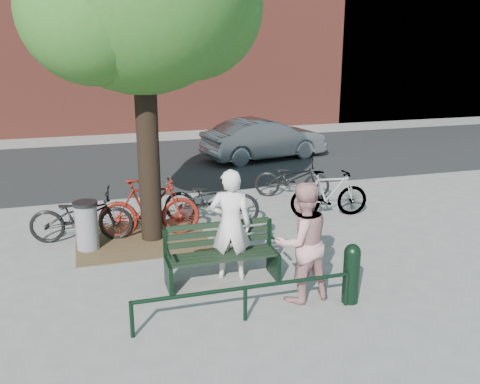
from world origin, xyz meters
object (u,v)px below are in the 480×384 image
object	(u,v)px
park_bench	(221,252)
parked_car	(264,139)
person_right	(302,242)
person_left	(231,225)
litter_bin	(87,226)
bicycle_c	(212,199)
bollard	(351,271)

from	to	relation	value
park_bench	parked_car	bearing A→B (deg)	66.64
person_right	parked_car	size ratio (longest dim) A/B	0.46
parked_car	person_left	bearing A→B (deg)	145.99
person_left	parked_car	size ratio (longest dim) A/B	0.46
person_left	person_right	size ratio (longest dim) A/B	1.01
litter_bin	bicycle_c	world-z (taller)	bicycle_c
person_left	bicycle_c	xyz separation A→B (m)	(0.31, 2.58, -0.38)
litter_bin	parked_car	world-z (taller)	parked_car
person_right	bicycle_c	distance (m)	3.62
person_left	bollard	size ratio (longest dim) A/B	1.99
litter_bin	person_right	bearing A→B (deg)	-44.10
person_left	park_bench	bearing A→B (deg)	43.56
park_bench	person_left	world-z (taller)	person_left
bicycle_c	person_right	bearing A→B (deg)	-151.10
bollard	parked_car	size ratio (longest dim) A/B	0.23
person_left	parked_car	distance (m)	8.62
bollard	bicycle_c	size ratio (longest dim) A/B	0.46
litter_bin	parked_car	bearing A→B (deg)	48.31
park_bench	bollard	distance (m)	2.00
litter_bin	bicycle_c	size ratio (longest dim) A/B	0.46
person_right	parked_car	distance (m)	9.30
litter_bin	parked_car	size ratio (longest dim) A/B	0.23
person_left	person_right	world-z (taller)	person_left
person_left	bollard	distance (m)	1.96
park_bench	person_left	size ratio (longest dim) A/B	0.98
person_left	litter_bin	distance (m)	2.87
person_left	person_right	bearing A→B (deg)	149.71
park_bench	person_right	world-z (taller)	person_right
bollard	litter_bin	distance (m)	4.75
bollard	person_right	bearing A→B (deg)	155.52
person_right	bicycle_c	world-z (taller)	person_right
park_bench	bollard	world-z (taller)	park_bench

